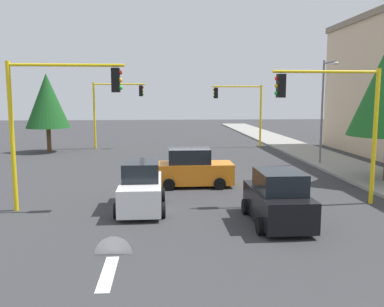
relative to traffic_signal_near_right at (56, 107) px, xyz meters
The scene contains 12 objects.
ground_plane 9.32m from the traffic_signal_near_right, 136.25° to the left, with size 120.00×120.00×0.00m, color #353538.
sidewalk_kerb 20.05m from the traffic_signal_near_right, 124.10° to the left, with size 80.00×4.00×0.15m, color gray.
lane_arrow_near 7.46m from the traffic_signal_near_right, 26.46° to the left, with size 2.40×1.10×1.10m.
traffic_signal_near_right is the anchor object (origin of this frame).
traffic_signal_far_left 23.04m from the traffic_signal_near_right, 150.23° to the left, with size 0.36×4.59×5.68m.
traffic_signal_far_right 20.00m from the traffic_signal_near_right, behind, with size 0.36×4.59×5.87m.
traffic_signal_near_left 11.46m from the traffic_signal_near_right, 90.00° to the left, with size 0.36×4.59×5.78m.
street_lamp_curbside 17.77m from the traffic_signal_near_right, 122.75° to the left, with size 2.15×0.28×7.00m.
tree_opposite_side 18.75m from the traffic_signal_near_right, 163.72° to the right, with size 3.59×3.59×6.53m.
car_orange 7.74m from the traffic_signal_near_right, 124.87° to the left, with size 2.05×4.07×1.98m.
car_white 4.70m from the traffic_signal_near_right, 87.45° to the left, with size 3.97×1.96×1.98m.
car_black 9.34m from the traffic_signal_near_right, 73.76° to the left, with size 3.91×2.05×1.98m.
Camera 1 is at (22.49, -1.55, 4.59)m, focal length 37.80 mm.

